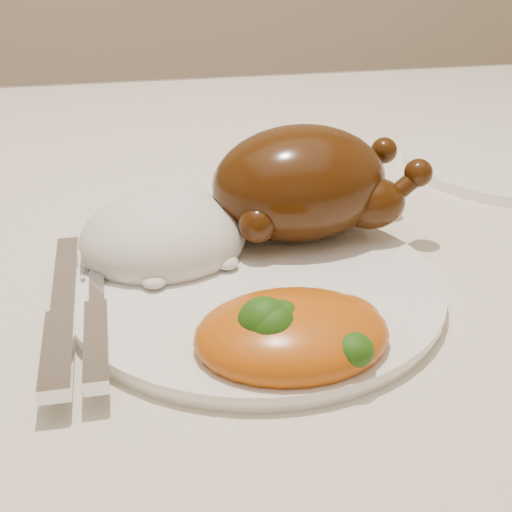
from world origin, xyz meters
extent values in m
cube|color=brown|center=(0.00, 0.00, 0.74)|extent=(1.60, 0.90, 0.04)
cube|color=#EFE2CD|center=(0.00, 0.00, 0.76)|extent=(1.72, 1.02, 0.01)
cube|color=#EFE2CD|center=(0.00, 0.51, 0.68)|extent=(1.72, 0.01, 0.18)
cylinder|color=white|center=(0.04, -0.15, 0.77)|extent=(0.32, 0.32, 0.01)
ellipsoid|color=#442007|center=(0.09, -0.08, 0.82)|extent=(0.15, 0.12, 0.09)
ellipsoid|color=#442007|center=(0.08, -0.08, 0.84)|extent=(0.07, 0.06, 0.04)
ellipsoid|color=#442007|center=(0.14, -0.10, 0.81)|extent=(0.05, 0.04, 0.04)
sphere|color=#442007|center=(0.18, -0.09, 0.83)|extent=(0.02, 0.02, 0.02)
ellipsoid|color=#442007|center=(0.14, -0.04, 0.81)|extent=(0.05, 0.04, 0.04)
sphere|color=#442007|center=(0.18, -0.04, 0.83)|extent=(0.02, 0.02, 0.02)
sphere|color=#442007|center=(0.05, -0.11, 0.81)|extent=(0.03, 0.03, 0.03)
sphere|color=#442007|center=(0.04, -0.05, 0.81)|extent=(0.03, 0.03, 0.03)
ellipsoid|color=white|center=(-0.01, -0.09, 0.79)|extent=(0.15, 0.15, 0.07)
ellipsoid|color=#CC5A0D|center=(0.05, -0.23, 0.79)|extent=(0.12, 0.09, 0.04)
ellipsoid|color=#CC5A0D|center=(0.08, -0.22, 0.79)|extent=(0.05, 0.05, 0.03)
ellipsoid|color=#19420B|center=(0.06, -0.22, 0.79)|extent=(0.03, 0.03, 0.03)
ellipsoid|color=#19420B|center=(0.03, -0.24, 0.80)|extent=(0.03, 0.03, 0.03)
ellipsoid|color=#19420B|center=(0.08, -0.26, 0.79)|extent=(0.02, 0.02, 0.02)
ellipsoid|color=#19420B|center=(0.04, -0.24, 0.80)|extent=(0.03, 0.03, 0.03)
ellipsoid|color=#19420B|center=(0.03, -0.22, 0.79)|extent=(0.03, 0.03, 0.03)
ellipsoid|color=#19420B|center=(0.04, -0.23, 0.80)|extent=(0.03, 0.03, 0.03)
ellipsoid|color=#19420B|center=(0.07, -0.25, 0.79)|extent=(0.02, 0.02, 0.02)
cube|color=silver|center=(-0.09, -0.13, 0.78)|extent=(0.02, 0.13, 0.00)
cube|color=silver|center=(-0.09, -0.22, 0.78)|extent=(0.02, 0.08, 0.01)
cube|color=silver|center=(-0.06, -0.22, 0.78)|extent=(0.01, 0.09, 0.01)
cube|color=silver|center=(-0.06, -0.13, 0.78)|extent=(0.01, 0.09, 0.00)
camera|label=1|loc=(-0.04, -0.57, 1.02)|focal=50.00mm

